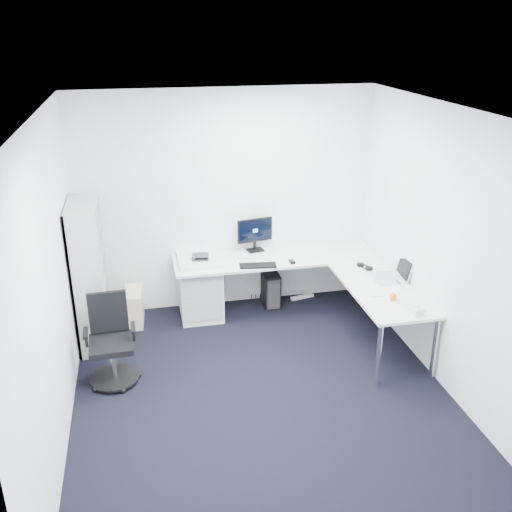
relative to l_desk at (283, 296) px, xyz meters
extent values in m
plane|color=black|center=(-0.55, -1.40, -0.36)|extent=(4.20, 4.20, 0.00)
plane|color=white|center=(-0.55, -1.40, 2.34)|extent=(4.20, 4.20, 0.00)
cube|color=white|center=(-0.55, 0.70, 0.99)|extent=(3.60, 0.02, 2.70)
cube|color=white|center=(-0.55, -3.50, 0.99)|extent=(3.60, 0.02, 2.70)
cube|color=white|center=(-2.35, -1.40, 0.99)|extent=(0.02, 4.20, 2.70)
cube|color=white|center=(1.25, -1.40, 0.99)|extent=(0.02, 4.20, 2.70)
cube|color=silver|center=(-0.94, 0.42, 0.02)|extent=(0.50, 0.62, 0.77)
cube|color=black|center=(-0.03, 0.55, -0.14)|extent=(0.20, 0.45, 0.44)
cube|color=beige|center=(-1.74, 0.38, -0.15)|extent=(0.23, 0.46, 0.42)
cube|color=silver|center=(0.42, 0.58, -0.35)|extent=(0.32, 0.12, 0.04)
cube|color=black|center=(-0.28, 0.10, 0.37)|extent=(0.44, 0.20, 0.02)
cube|color=black|center=(0.14, 0.11, 0.38)|extent=(0.06, 0.10, 0.03)
cube|color=silver|center=(0.80, -0.72, 0.37)|extent=(0.18, 0.45, 0.01)
sphere|color=orange|center=(0.89, -1.04, 0.40)|extent=(0.08, 0.08, 0.08)
cube|color=silver|center=(0.98, -1.32, 0.40)|extent=(0.14, 0.22, 0.07)
camera|label=1|loc=(-1.57, -5.87, 3.03)|focal=40.00mm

